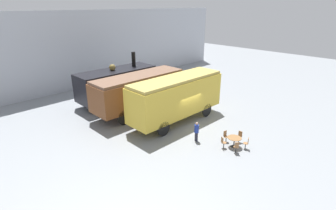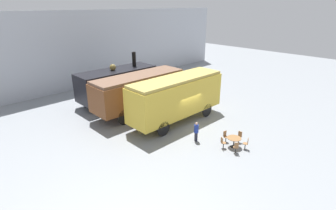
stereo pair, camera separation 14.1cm
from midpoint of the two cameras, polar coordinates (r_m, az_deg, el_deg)
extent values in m
plane|color=gray|center=(22.99, 3.59, -3.65)|extent=(80.00, 80.00, 0.00)
cube|color=#B2B7C1|center=(33.60, -16.55, 11.56)|extent=(44.00, 0.15, 9.00)
cube|color=black|center=(27.53, -11.19, 4.77)|extent=(8.21, 2.86, 2.75)
cylinder|color=black|center=(28.28, -7.65, 9.86)|extent=(0.41, 0.41, 1.51)
sphere|color=brown|center=(26.90, -12.17, 8.00)|extent=(0.64, 0.64, 0.64)
cylinder|color=black|center=(28.31, -5.29, 2.30)|extent=(1.02, 0.12, 1.02)
cylinder|color=black|center=(30.38, -8.57, 3.48)|extent=(1.02, 0.12, 1.02)
cylinder|color=black|center=(25.69, -13.79, -0.26)|extent=(1.02, 0.12, 1.02)
cylinder|color=black|center=(27.96, -16.71, 1.22)|extent=(1.02, 0.12, 1.02)
cube|color=brown|center=(24.43, -6.40, 3.19)|extent=(9.07, 2.81, 2.48)
cube|color=brown|center=(24.05, -6.53, 6.27)|extent=(8.89, 2.58, 0.24)
cylinder|color=black|center=(25.65, 0.37, 0.79)|extent=(1.39, 0.12, 1.39)
cylinder|color=black|center=(27.51, -3.58, 2.19)|extent=(1.39, 0.12, 1.39)
cylinder|color=black|center=(22.43, -9.57, -2.62)|extent=(1.39, 0.12, 1.39)
cylinder|color=black|center=(24.54, -13.20, -0.77)|extent=(1.39, 0.12, 1.39)
cube|color=gold|center=(22.27, 1.69, 1.78)|extent=(9.05, 2.60, 2.92)
cube|color=tan|center=(21.79, 1.74, 5.70)|extent=(8.87, 2.39, 0.24)
cylinder|color=black|center=(24.05, 8.28, -1.12)|extent=(1.20, 0.12, 1.20)
cylinder|color=black|center=(25.50, 3.89, 0.39)|extent=(1.20, 0.12, 1.20)
cylinder|color=black|center=(20.34, -1.18, -5.21)|extent=(1.20, 0.12, 1.20)
cylinder|color=black|center=(22.04, -5.60, -3.14)|extent=(1.20, 0.12, 1.20)
cylinder|color=black|center=(19.72, 13.90, -8.75)|extent=(0.44, 0.44, 0.02)
cylinder|color=black|center=(19.55, 13.99, -7.86)|extent=(0.08, 0.08, 0.68)
cylinder|color=olive|center=(19.39, 14.08, -6.95)|extent=(1.00, 1.00, 0.03)
cylinder|color=black|center=(19.57, 16.28, -8.58)|extent=(0.06, 0.06, 0.42)
cylinder|color=olive|center=(19.46, 16.35, -8.01)|extent=(0.36, 0.36, 0.03)
cube|color=olive|center=(19.35, 16.87, -7.49)|extent=(0.28, 0.15, 0.42)
cylinder|color=black|center=(20.27, 14.97, -7.34)|extent=(0.06, 0.06, 0.42)
cylinder|color=olive|center=(20.17, 15.03, -6.78)|extent=(0.36, 0.36, 0.03)
cube|color=olive|center=(20.19, 15.28, -6.05)|extent=(0.07, 0.29, 0.42)
cylinder|color=black|center=(20.10, 12.32, -7.34)|extent=(0.06, 0.06, 0.42)
cylinder|color=olive|center=(20.00, 12.37, -6.77)|extent=(0.36, 0.36, 0.03)
cube|color=olive|center=(19.99, 12.12, -6.03)|extent=(0.29, 0.10, 0.42)
cylinder|color=black|center=(19.29, 11.82, -8.60)|extent=(0.06, 0.06, 0.42)
cylinder|color=olive|center=(19.18, 11.87, -8.02)|extent=(0.36, 0.36, 0.03)
cube|color=olive|center=(19.01, 11.50, -7.49)|extent=(0.18, 0.27, 0.42)
cylinder|color=black|center=(18.94, 14.34, -9.42)|extent=(0.06, 0.06, 0.42)
cylinder|color=olive|center=(18.83, 14.40, -8.83)|extent=(0.36, 0.36, 0.03)
cube|color=olive|center=(18.59, 14.55, -8.47)|extent=(0.22, 0.24, 0.42)
cylinder|color=#262633|center=(19.85, 5.97, -6.85)|extent=(0.24, 0.24, 0.70)
cylinder|color=navy|center=(19.55, 6.04, -5.13)|extent=(0.34, 0.34, 0.62)
sphere|color=tan|center=(19.37, 6.09, -4.03)|extent=(0.20, 0.20, 0.20)
camera|label=1|loc=(0.07, -90.18, -0.07)|focal=28.00mm
camera|label=2|loc=(0.07, 89.82, 0.07)|focal=28.00mm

